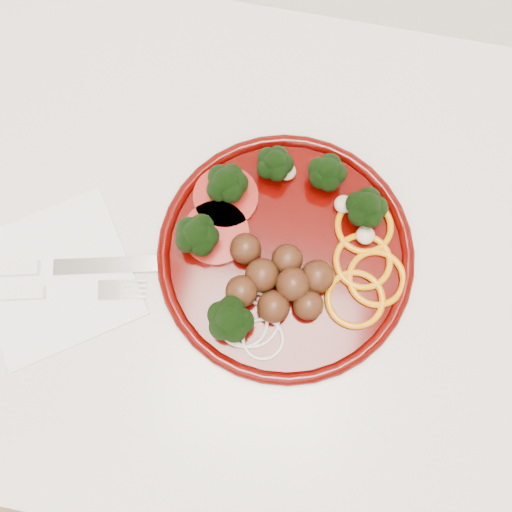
% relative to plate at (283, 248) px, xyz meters
% --- Properties ---
extents(counter, '(2.40, 0.60, 0.90)m').
position_rel_plate_xyz_m(counter, '(-0.25, -0.00, -0.47)').
color(counter, white).
rests_on(counter, ground).
extents(plate, '(0.27, 0.27, 0.06)m').
position_rel_plate_xyz_m(plate, '(0.00, 0.00, 0.00)').
color(plate, '#3D0301').
rests_on(plate, counter).
extents(napkin, '(0.21, 0.21, 0.00)m').
position_rel_plate_xyz_m(napkin, '(-0.23, -0.07, -0.02)').
color(napkin, white).
rests_on(napkin, counter).
extents(knife, '(0.20, 0.06, 0.01)m').
position_rel_plate_xyz_m(knife, '(-0.26, -0.07, -0.01)').
color(knife, silver).
rests_on(knife, napkin).
extents(fork, '(0.18, 0.06, 0.01)m').
position_rel_plate_xyz_m(fork, '(-0.25, -0.10, -0.01)').
color(fork, white).
rests_on(fork, napkin).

